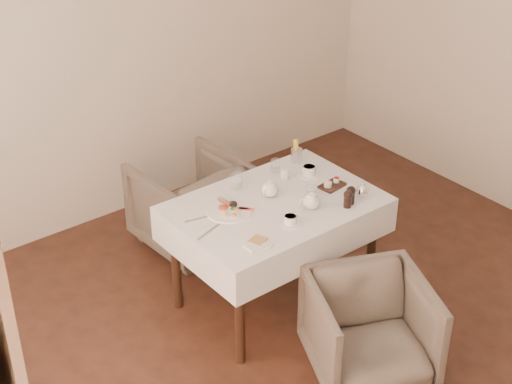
{
  "coord_description": "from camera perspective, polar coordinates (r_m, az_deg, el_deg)",
  "views": [
    {
      "loc": [
        -2.66,
        -2.37,
        3.25
      ],
      "look_at": [
        -0.06,
        0.93,
        0.82
      ],
      "focal_mm": 55.0,
      "sensor_mm": 36.0,
      "label": 1
    }
  ],
  "objects": [
    {
      "name": "pepper_mill_right",
      "position": [
        4.87,
        6.9,
        -0.21
      ],
      "size": [
        0.06,
        0.06,
        0.12
      ],
      "primitive_type": null,
      "rotation": [
        0.0,
        0.0,
        -0.03
      ],
      "color": "black",
      "rests_on": "table"
    },
    {
      "name": "teacup_far",
      "position": [
        5.18,
        3.88,
        1.53
      ],
      "size": [
        0.14,
        0.14,
        0.07
      ],
      "rotation": [
        0.0,
        0.0,
        0.06
      ],
      "color": "white",
      "rests_on": "table"
    },
    {
      "name": "teapot_centre",
      "position": [
        4.91,
        1.02,
        0.25
      ],
      "size": [
        0.18,
        0.16,
        0.12
      ],
      "primitive_type": null,
      "rotation": [
        0.0,
        0.0,
        0.34
      ],
      "color": "white",
      "rests_on": "table"
    },
    {
      "name": "fries_cup",
      "position": [
        5.33,
        2.98,
        2.94
      ],
      "size": [
        0.08,
        0.08,
        0.17
      ],
      "rotation": [
        0.0,
        0.0,
        -0.04
      ],
      "color": "silver",
      "rests_on": "table"
    },
    {
      "name": "side_plate",
      "position": [
        4.47,
        0.08,
        -3.77
      ],
      "size": [
        0.18,
        0.18,
        0.02
      ],
      "rotation": [
        0.0,
        0.0,
        0.11
      ],
      "color": "white",
      "rests_on": "table"
    },
    {
      "name": "teapot_front",
      "position": [
        4.79,
        4.06,
        -0.62
      ],
      "size": [
        0.18,
        0.16,
        0.12
      ],
      "primitive_type": null,
      "rotation": [
        0.0,
        0.0,
        -0.38
      ],
      "color": "white",
      "rests_on": "table"
    },
    {
      "name": "glass_right",
      "position": [
        5.21,
        1.4,
        1.96
      ],
      "size": [
        0.08,
        0.08,
        0.09
      ],
      "primitive_type": "cylinder",
      "rotation": [
        0.0,
        0.0,
        0.21
      ],
      "color": "silver",
      "rests_on": "table"
    },
    {
      "name": "teacup_near",
      "position": [
        4.65,
        2.51,
        -2.08
      ],
      "size": [
        0.12,
        0.12,
        0.06
      ],
      "rotation": [
        0.0,
        0.0,
        0.05
      ],
      "color": "white",
      "rests_on": "table"
    },
    {
      "name": "cutlery_fork",
      "position": [
        4.72,
        -4.03,
        -1.92
      ],
      "size": [
        0.21,
        0.06,
        0.0
      ],
      "primitive_type": "cube",
      "rotation": [
        0.0,
        0.0,
        1.34
      ],
      "color": "silver",
      "rests_on": "table"
    },
    {
      "name": "pepper_mill_left",
      "position": [
        4.83,
        6.69,
        -0.5
      ],
      "size": [
        0.07,
        0.07,
        0.12
      ],
      "primitive_type": null,
      "rotation": [
        0.0,
        0.0,
        0.36
      ],
      "color": "black",
      "rests_on": "table"
    },
    {
      "name": "breakfast_plate",
      "position": [
        4.78,
        -1.98,
        -1.33
      ],
      "size": [
        0.28,
        0.28,
        0.04
      ],
      "rotation": [
        0.0,
        0.0,
        -0.33
      ],
      "color": "white",
      "rests_on": "table"
    },
    {
      "name": "silver_pot",
      "position": [
        4.94,
        7.75,
        0.17
      ],
      "size": [
        0.13,
        0.12,
        0.11
      ],
      "primitive_type": null,
      "rotation": [
        0.0,
        0.0,
        -0.43
      ],
      "color": "white",
      "rests_on": "table"
    },
    {
      "name": "cutlery_knife",
      "position": [
        4.59,
        -3.46,
        -2.91
      ],
      "size": [
        0.2,
        0.08,
        0.0
      ],
      "primitive_type": "cube",
      "rotation": [
        0.0,
        0.0,
        1.87
      ],
      "color": "silver",
      "rests_on": "table"
    },
    {
      "name": "condiment_board",
      "position": [
        5.06,
        5.53,
        0.53
      ],
      "size": [
        0.18,
        0.13,
        0.04
      ],
      "rotation": [
        0.0,
        0.0,
        0.13
      ],
      "color": "black",
      "rests_on": "table"
    },
    {
      "name": "glass_left",
      "position": [
        5.01,
        -1.44,
        0.82
      ],
      "size": [
        0.08,
        0.08,
        0.1
      ],
      "primitive_type": "cylinder",
      "rotation": [
        0.0,
        0.0,
        0.08
      ],
      "color": "silver",
      "rests_on": "table"
    },
    {
      "name": "armchair_near",
      "position": [
        4.62,
        8.28,
        -9.91
      ],
      "size": [
        0.88,
        0.89,
        0.62
      ],
      "primitive_type": "imported",
      "rotation": [
        0.0,
        0.0,
        -0.42
      ],
      "color": "brown",
      "rests_on": "ground"
    },
    {
      "name": "glass_mid",
      "position": [
        4.95,
        4.09,
        0.26
      ],
      "size": [
        0.08,
        0.08,
        0.09
      ],
      "primitive_type": "cylinder",
      "rotation": [
        0.0,
        0.0,
        0.33
      ],
      "color": "silver",
      "rests_on": "table"
    },
    {
      "name": "creamer",
      "position": [
        5.13,
        2.13,
        1.38
      ],
      "size": [
        0.07,
        0.07,
        0.07
      ],
      "primitive_type": "cylinder",
      "rotation": [
        0.0,
        0.0,
        0.19
      ],
      "color": "white",
      "rests_on": "table"
    },
    {
      "name": "table",
      "position": [
        4.93,
        1.4,
        -1.96
      ],
      "size": [
        1.28,
        0.88,
        0.75
      ],
      "color": "black",
      "rests_on": "ground"
    },
    {
      "name": "armchair_far",
      "position": [
        5.71,
        -4.71,
        -0.83
      ],
      "size": [
        0.75,
        0.77,
        0.67
      ],
      "primitive_type": "imported",
      "rotation": [
        0.0,
        0.0,
        3.2
      ],
      "color": "brown",
      "rests_on": "ground"
    }
  ]
}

